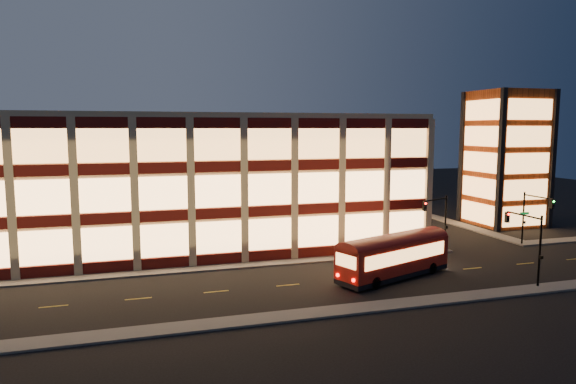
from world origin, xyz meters
name	(u,v)px	position (x,y,z in m)	size (l,w,h in m)	color
ground	(228,270)	(0.00, 0.00, 0.00)	(200.00, 200.00, 0.00)	black
sidewalk_office_south	(194,269)	(-3.00, 1.00, 0.07)	(54.00, 2.00, 0.15)	#514F4C
sidewalk_office_east	(373,224)	(23.00, 17.00, 0.07)	(2.00, 30.00, 0.15)	#514F4C
sidewalk_tower_south	(567,240)	(40.00, 1.00, 0.07)	(14.00, 2.00, 0.15)	#514F4C
sidewalk_tower_west	(443,220)	(34.00, 17.00, 0.07)	(2.00, 30.00, 0.15)	#514F4C
sidewalk_near	(261,319)	(0.00, -13.00, 0.07)	(100.00, 2.00, 0.15)	#514F4C
office_building	(178,177)	(-2.91, 16.91, 7.25)	(50.45, 30.45, 14.50)	tan
stair_tower	(505,158)	(39.95, 11.95, 8.99)	(8.60, 8.60, 18.00)	#8C3814
traffic_signal_far	(438,214)	(22.21, 0.24, 4.11)	(3.79, 1.87, 6.00)	black
traffic_signal_right	(533,211)	(33.50, -0.62, 4.10)	(1.20, 4.37, 6.00)	black
traffic_signal_near	(527,235)	(23.50, -11.03, 4.13)	(0.32, 4.45, 6.00)	black
trolley_bus	(394,254)	(13.49, -6.54, 2.16)	(11.76, 6.73, 3.89)	#941108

